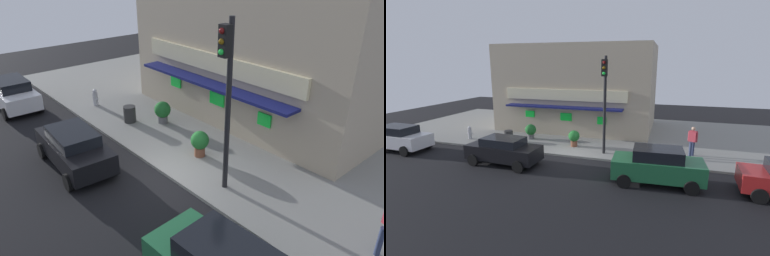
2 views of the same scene
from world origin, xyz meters
The scene contains 12 objects.
ground_plane centered at (0.00, 0.00, 0.00)m, with size 48.58×48.58×0.00m, color black.
sidewalk centered at (0.00, 6.47, 0.06)m, with size 32.39×12.94×0.12m, color gray.
corner_building centered at (-1.75, 8.00, 3.53)m, with size 12.31×8.40×6.82m.
traffic_light centered at (2.00, 0.97, 3.81)m, with size 0.32×0.58×5.81m.
fire_hydrant centered at (-8.02, 1.35, 0.57)m, with size 0.52×0.28×0.92m.
trash_can centered at (-4.94, 1.57, 0.52)m, with size 0.60×0.60×0.79m, color #2D2D2D.
pedestrian centered at (7.08, 2.06, 1.11)m, with size 0.55×0.60×1.80m.
potted_plant_by_doorway centered at (-3.80, 2.72, 0.73)m, with size 0.80×0.80×1.07m.
potted_plant_by_window centered at (-0.20, 1.88, 0.75)m, with size 0.75×0.75×1.08m.
parked_car_black centered at (-2.95, -2.16, 0.80)m, with size 4.19×2.09×1.53m.
parked_car_green centered at (5.28, -2.26, 0.88)m, with size 4.20×2.13×1.73m.
parked_car_white centered at (-10.86, -2.00, 0.83)m, with size 4.19×2.01×1.61m.
Camera 2 is at (5.54, -15.06, 5.56)m, focal length 26.25 mm.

